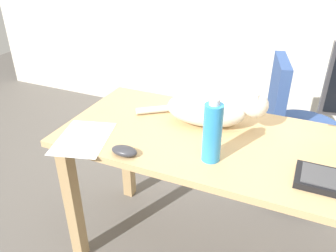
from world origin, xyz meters
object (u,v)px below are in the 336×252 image
Objects in this scene: cat at (211,109)px; water_bottle at (212,132)px; office_chair at (293,140)px; computer_mouse at (124,151)px.

water_bottle is (0.08, -0.27, 0.04)m from cat.
office_chair is 8.06× the size of computer_mouse.
office_chair is at bearing 60.08° from cat.
cat is at bearing 107.53° from water_bottle.
cat is 2.37× the size of water_bottle.
office_chair is at bearing 59.16° from computer_mouse.
computer_mouse is at bearing -122.36° from cat.
office_chair is 1.45× the size of cat.
computer_mouse is (-0.60, -1.00, 0.37)m from office_chair.
computer_mouse is 0.35m from water_bottle.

